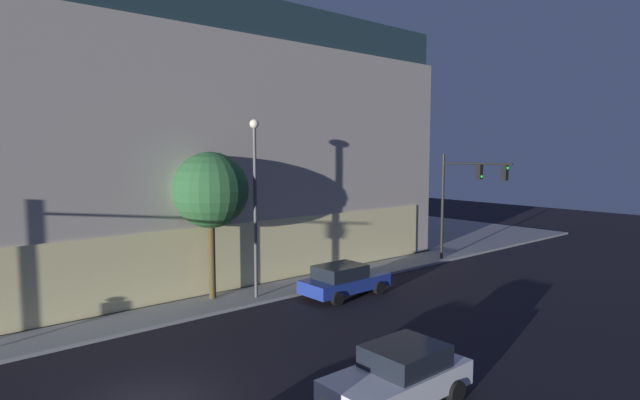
% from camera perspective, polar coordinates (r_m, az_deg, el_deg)
% --- Properties ---
extents(modern_building, '(29.78, 21.86, 15.20)m').
position_cam_1_polar(modern_building, '(36.03, -16.87, 5.77)').
color(modern_building, '#4C4C51').
rests_on(modern_building, ground).
extents(traffic_light_far_corner, '(0.33, 4.89, 6.87)m').
position_cam_1_polar(traffic_light_far_corner, '(33.11, 16.06, 1.35)').
color(traffic_light_far_corner, black).
rests_on(traffic_light_far_corner, sidewalk_corner).
extents(street_lamp_sidewalk, '(0.44, 0.44, 8.52)m').
position_cam_1_polar(street_lamp_sidewalk, '(24.33, -7.30, 1.38)').
color(street_lamp_sidewalk, '#4D4D4D').
rests_on(street_lamp_sidewalk, sidewalk_corner).
extents(sidewalk_tree, '(3.60, 3.60, 7.00)m').
position_cam_1_polar(sidewalk_tree, '(24.49, -12.17, 1.04)').
color(sidewalk_tree, '#483C1E').
rests_on(sidewalk_tree, sidewalk_corner).
extents(car_white, '(4.45, 2.24, 1.66)m').
position_cam_1_polar(car_white, '(15.34, 8.86, -18.85)').
color(car_white, silver).
rests_on(car_white, ground).
extents(car_blue, '(4.65, 2.24, 1.59)m').
position_cam_1_polar(car_blue, '(25.56, 2.66, -8.92)').
color(car_blue, navy).
rests_on(car_blue, ground).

